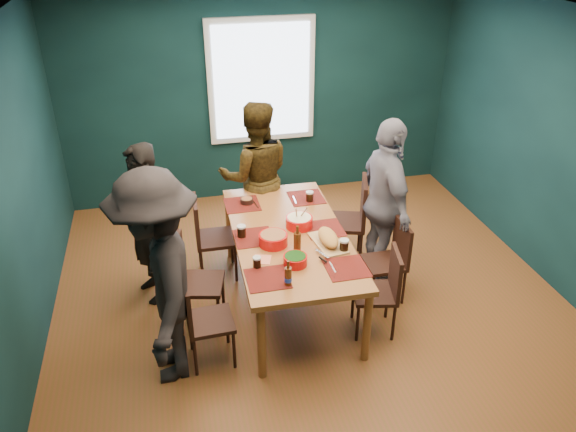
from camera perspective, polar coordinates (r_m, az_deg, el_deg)
The scene contains 26 objects.
room at distance 5.23m, azimuth 1.83°, elevation 5.34°, with size 5.01×5.01×2.71m.
dining_table at distance 5.29m, azimuth 0.13°, elevation -2.46°, with size 1.08×2.08×0.78m.
chair_left_far at distance 5.83m, azimuth -8.21°, elevation -1.62°, with size 0.42×0.42×0.90m.
chair_left_mid at distance 5.19m, azimuth -9.91°, elevation -6.02°, with size 0.49×0.49×0.90m.
chair_left_near at distance 4.78m, azimuth -8.94°, elevation -9.93°, with size 0.40×0.40×0.84m.
chair_right_far at distance 6.04m, azimuth 6.60°, elevation 0.13°, with size 0.56×0.56×0.98m.
chair_right_mid at distance 5.58m, azimuth 10.54°, elevation -3.92°, with size 0.37×0.37×0.83m.
chair_right_near at distance 5.13m, azimuth 9.72°, elevation -7.01°, with size 0.45×0.45×0.84m.
person_far_left at distance 5.50m, azimuth -14.25°, elevation -0.87°, with size 0.59×0.39×1.62m, color black.
person_back at distance 6.21m, azimuth -3.29°, elevation 4.03°, with size 0.83×0.64×1.70m, color black.
person_right at distance 5.68m, azimuth 9.87°, elevation 1.35°, with size 1.02×0.43×1.74m, color silver.
person_near_left at distance 4.49m, azimuth -12.91°, elevation -6.34°, with size 1.19×0.69×1.85m, color black.
bowl_salad at distance 5.05m, azimuth -1.51°, elevation -2.36°, with size 0.26×0.26×0.11m.
bowl_dumpling at distance 5.33m, azimuth 1.14°, elevation -0.56°, with size 0.26×0.26×0.24m.
bowl_herbs at distance 4.78m, azimuth 0.74°, elevation -4.46°, with size 0.21×0.21×0.09m.
cutting_board at distance 5.07m, azimuth 4.10°, elevation -2.32°, with size 0.30×0.56×0.12m.
small_bowl at distance 5.78m, azimuth -4.21°, elevation 1.58°, with size 0.13×0.13×0.06m.
beer_bottle_a at distance 4.52m, azimuth 0.01°, elevation -6.16°, with size 0.06×0.06×0.23m.
beer_bottle_b at distance 4.93m, azimuth 0.95°, elevation -2.62°, with size 0.07×0.07×0.26m.
cola_glass_a at distance 4.75m, azimuth -3.17°, elevation -4.66°, with size 0.07×0.07×0.10m.
cola_glass_b at distance 4.98m, azimuth 5.72°, elevation -2.95°, with size 0.08×0.08×0.12m.
cola_glass_c at distance 5.79m, azimuth 2.22°, elevation 2.04°, with size 0.08×0.08×0.11m.
cola_glass_d at distance 5.18m, azimuth -4.75°, elevation -1.51°, with size 0.08×0.08×0.12m.
napkin_a at distance 5.38m, azimuth 3.76°, elevation -0.98°, with size 0.12×0.12×0.00m, color #E87B61.
napkin_b at distance 4.87m, azimuth -2.65°, elevation -4.44°, with size 0.15×0.15×0.00m, color #E87B61.
napkin_c at distance 4.77m, azimuth 6.68°, elevation -5.47°, with size 0.13×0.13×0.00m, color #E87B61.
Camera 1 is at (-1.24, -4.36, 3.47)m, focal length 35.00 mm.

